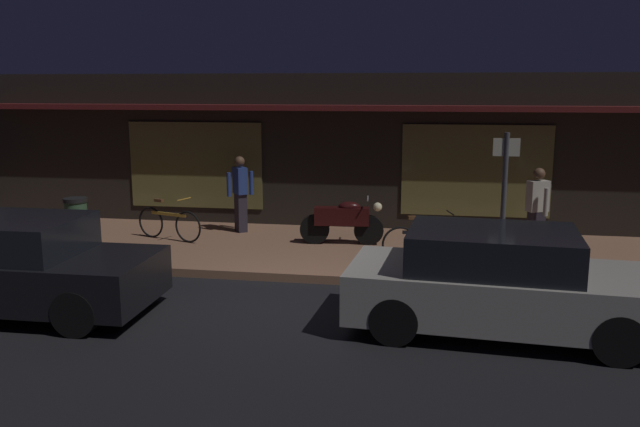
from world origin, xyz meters
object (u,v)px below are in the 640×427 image
(motorcycle, at_px, (343,220))
(bicycle_extra, at_px, (426,242))
(bicycle_parked, at_px, (169,223))
(person_photographer, at_px, (240,192))
(trash_bin, at_px, (77,220))
(parked_car_across, at_px, (499,282))
(person_bystander, at_px, (537,210))
(parked_car_far, at_px, (14,266))
(sign_post, at_px, (504,194))

(motorcycle, xyz_separation_m, bicycle_extra, (1.67, -1.07, -0.14))
(motorcycle, distance_m, bicycle_parked, 3.65)
(person_photographer, height_order, trash_bin, person_photographer)
(bicycle_parked, relative_size, parked_car_across, 0.38)
(person_photographer, xyz_separation_m, trash_bin, (-3.02, -1.57, -0.41))
(parked_car_across, bearing_deg, person_photographer, 135.91)
(bicycle_extra, relative_size, person_bystander, 0.97)
(bicycle_parked, height_order, parked_car_far, parked_car_far)
(person_bystander, relative_size, trash_bin, 1.80)
(bicycle_parked, height_order, person_photographer, person_photographer)
(sign_post, xyz_separation_m, parked_car_far, (-7.27, -2.93, -0.81))
(motorcycle, distance_m, person_bystander, 3.74)
(person_photographer, relative_size, trash_bin, 1.80)
(person_bystander, xyz_separation_m, parked_car_far, (-8.02, -4.15, -0.32))
(sign_post, xyz_separation_m, trash_bin, (-8.36, 0.73, -0.89))
(bicycle_extra, xyz_separation_m, person_photographer, (-4.06, 1.86, 0.52))
(bicycle_extra, relative_size, sign_post, 0.67)
(person_photographer, xyz_separation_m, parked_car_across, (5.05, -4.89, -0.32))
(trash_bin, distance_m, parked_car_across, 8.72)
(person_photographer, bearing_deg, bicycle_parked, -140.36)
(bicycle_parked, distance_m, person_bystander, 7.36)
(motorcycle, bearing_deg, person_bystander, -4.29)
(bicycle_parked, distance_m, person_photographer, 1.70)
(bicycle_extra, xyz_separation_m, parked_car_far, (-5.99, -3.37, 0.20))
(bicycle_extra, relative_size, trash_bin, 1.74)
(sign_post, bearing_deg, bicycle_extra, 161.06)
(bicycle_parked, distance_m, bicycle_extra, 5.37)
(person_photographer, distance_m, parked_car_far, 5.58)
(motorcycle, height_order, parked_car_across, parked_car_across)
(motorcycle, xyz_separation_m, bicycle_parked, (-3.64, -0.24, -0.14))
(bicycle_parked, bearing_deg, sign_post, -10.85)
(parked_car_far, bearing_deg, bicycle_parked, 80.74)
(motorcycle, bearing_deg, trash_bin, -171.84)
(bicycle_parked, bearing_deg, motorcycle, 3.82)
(person_photographer, bearing_deg, trash_bin, -152.56)
(parked_car_across, bearing_deg, motorcycle, 123.00)
(trash_bin, relative_size, parked_car_across, 0.22)
(bicycle_extra, height_order, person_photographer, person_photographer)
(trash_bin, bearing_deg, sign_post, -5.00)
(person_photographer, xyz_separation_m, person_bystander, (6.09, -1.07, 0.00))
(bicycle_extra, distance_m, person_bystander, 2.24)
(bicycle_parked, height_order, trash_bin, trash_bin)
(parked_car_far, height_order, parked_car_across, same)
(motorcycle, height_order, person_photographer, person_photographer)
(person_bystander, bearing_deg, parked_car_far, -152.63)
(person_bystander, bearing_deg, bicycle_extra, -158.79)
(bicycle_parked, distance_m, trash_bin, 1.85)
(parked_car_far, bearing_deg, trash_bin, 106.54)
(parked_car_across, bearing_deg, person_bystander, 74.68)
(motorcycle, distance_m, person_photographer, 2.54)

